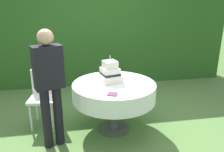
% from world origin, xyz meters
% --- Properties ---
extents(ground_plane, '(20.00, 20.00, 0.00)m').
position_xyz_m(ground_plane, '(0.00, 0.00, 0.00)').
color(ground_plane, '#547A3D').
extents(foliage_hedge, '(6.19, 0.67, 2.54)m').
position_xyz_m(foliage_hedge, '(0.00, 2.35, 1.27)').
color(foliage_hedge, '#28561E').
rests_on(foliage_hedge, ground_plane).
extents(cake_table, '(1.23, 1.23, 0.76)m').
position_xyz_m(cake_table, '(0.00, 0.00, 0.63)').
color(cake_table, '#4C4C51').
rests_on(cake_table, ground_plane).
extents(wedding_cake, '(0.38, 0.38, 0.40)m').
position_xyz_m(wedding_cake, '(-0.04, 0.09, 0.89)').
color(wedding_cake, white).
rests_on(wedding_cake, cake_table).
extents(serving_plate_near, '(0.13, 0.13, 0.01)m').
position_xyz_m(serving_plate_near, '(0.36, 0.10, 0.77)').
color(serving_plate_near, white).
rests_on(serving_plate_near, cake_table).
extents(serving_plate_far, '(0.15, 0.15, 0.01)m').
position_xyz_m(serving_plate_far, '(-0.45, -0.06, 0.77)').
color(serving_plate_far, white).
rests_on(serving_plate_far, cake_table).
extents(serving_plate_left, '(0.13, 0.13, 0.01)m').
position_xyz_m(serving_plate_left, '(-0.09, 0.42, 0.77)').
color(serving_plate_left, white).
rests_on(serving_plate_left, cake_table).
extents(serving_plate_right, '(0.10, 0.10, 0.01)m').
position_xyz_m(serving_plate_right, '(0.30, -0.22, 0.77)').
color(serving_plate_right, white).
rests_on(serving_plate_right, cake_table).
extents(napkin_stack, '(0.16, 0.16, 0.01)m').
position_xyz_m(napkin_stack, '(-0.10, -0.41, 0.77)').
color(napkin_stack, '#603856').
rests_on(napkin_stack, cake_table).
extents(garden_chair, '(0.46, 0.46, 0.89)m').
position_xyz_m(garden_chair, '(-1.06, 0.37, 0.54)').
color(garden_chair, white).
rests_on(garden_chair, ground_plane).
extents(standing_person, '(0.40, 0.30, 1.60)m').
position_xyz_m(standing_person, '(-0.89, -0.25, 0.93)').
color(standing_person, black).
rests_on(standing_person, ground_plane).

